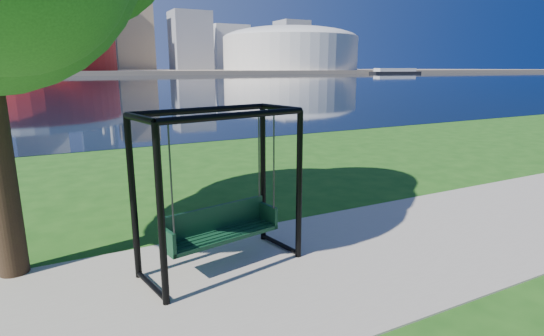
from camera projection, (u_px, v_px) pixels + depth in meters
ground at (258, 263)px, 7.20m from camera, size 900.00×900.00×0.00m
path at (272, 275)px, 6.77m from camera, size 120.00×4.00×0.03m
river at (63, 83)px, 95.33m from camera, size 900.00×180.00×0.02m
far_bank at (52, 72)px, 271.35m from camera, size 900.00×228.00×2.00m
stadium at (27, 44)px, 202.48m from camera, size 83.00×83.00×32.00m
arena at (290, 47)px, 267.07m from camera, size 84.00×84.00×26.56m
skyline at (38, 16)px, 272.99m from camera, size 392.00×66.00×96.50m
swing at (220, 194)px, 6.78m from camera, size 2.72×1.57×2.62m
barge at (395, 71)px, 248.09m from camera, size 32.02×12.22×3.12m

